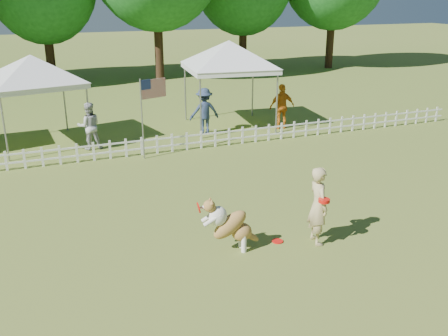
{
  "coord_description": "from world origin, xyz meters",
  "views": [
    {
      "loc": [
        -4.38,
        -8.08,
        4.94
      ],
      "look_at": [
        -0.41,
        2.0,
        1.1
      ],
      "focal_mm": 40.0,
      "sensor_mm": 36.0,
      "label": 1
    }
  ],
  "objects_px": {
    "flag_pole": "(142,120)",
    "spectator_a": "(89,126)",
    "dog": "(231,225)",
    "handler": "(318,206)",
    "spectator_b": "(204,111)",
    "canopy_tent_right": "(229,85)",
    "canopy_tent_left": "(36,102)",
    "frisbee_on_turf": "(278,241)",
    "spectator_c": "(282,107)"
  },
  "relations": [
    {
      "from": "flag_pole",
      "to": "dog",
      "type": "bearing_deg",
      "value": -106.29
    },
    {
      "from": "flag_pole",
      "to": "spectator_b",
      "type": "xyz_separation_m",
      "value": [
        2.73,
        2.05,
        -0.41
      ]
    },
    {
      "from": "canopy_tent_right",
      "to": "spectator_c",
      "type": "xyz_separation_m",
      "value": [
        1.75,
        -1.04,
        -0.74
      ]
    },
    {
      "from": "spectator_b",
      "to": "canopy_tent_right",
      "type": "bearing_deg",
      "value": -149.4
    },
    {
      "from": "frisbee_on_turf",
      "to": "spectator_a",
      "type": "bearing_deg",
      "value": 108.78
    },
    {
      "from": "canopy_tent_right",
      "to": "flag_pole",
      "type": "distance_m",
      "value": 4.83
    },
    {
      "from": "frisbee_on_turf",
      "to": "spectator_c",
      "type": "relative_size",
      "value": 0.14
    },
    {
      "from": "canopy_tent_right",
      "to": "flag_pole",
      "type": "height_order",
      "value": "canopy_tent_right"
    },
    {
      "from": "handler",
      "to": "frisbee_on_turf",
      "type": "distance_m",
      "value": 1.14
    },
    {
      "from": "flag_pole",
      "to": "spectator_b",
      "type": "relative_size",
      "value": 1.48
    },
    {
      "from": "canopy_tent_left",
      "to": "spectator_b",
      "type": "height_order",
      "value": "canopy_tent_left"
    },
    {
      "from": "dog",
      "to": "spectator_b",
      "type": "distance_m",
      "value": 8.86
    },
    {
      "from": "handler",
      "to": "spectator_b",
      "type": "relative_size",
      "value": 0.98
    },
    {
      "from": "handler",
      "to": "spectator_c",
      "type": "height_order",
      "value": "spectator_c"
    },
    {
      "from": "flag_pole",
      "to": "canopy_tent_right",
      "type": "bearing_deg",
      "value": 15.84
    },
    {
      "from": "handler",
      "to": "spectator_a",
      "type": "bearing_deg",
      "value": 30.27
    },
    {
      "from": "canopy_tent_right",
      "to": "spectator_b",
      "type": "bearing_deg",
      "value": -144.25
    },
    {
      "from": "handler",
      "to": "dog",
      "type": "height_order",
      "value": "handler"
    },
    {
      "from": "canopy_tent_left",
      "to": "spectator_a",
      "type": "relative_size",
      "value": 1.88
    },
    {
      "from": "frisbee_on_turf",
      "to": "spectator_a",
      "type": "xyz_separation_m",
      "value": [
        -2.76,
        8.11,
        0.77
      ]
    },
    {
      "from": "dog",
      "to": "handler",
      "type": "bearing_deg",
      "value": -2.25
    },
    {
      "from": "spectator_a",
      "to": "spectator_b",
      "type": "distance_m",
      "value": 4.16
    },
    {
      "from": "handler",
      "to": "spectator_a",
      "type": "relative_size",
      "value": 1.06
    },
    {
      "from": "canopy_tent_right",
      "to": "canopy_tent_left",
      "type": "bearing_deg",
      "value": -174.49
    },
    {
      "from": "flag_pole",
      "to": "spectator_a",
      "type": "xyz_separation_m",
      "value": [
        -1.41,
        1.65,
        -0.47
      ]
    },
    {
      "from": "canopy_tent_right",
      "to": "spectator_b",
      "type": "relative_size",
      "value": 1.88
    },
    {
      "from": "dog",
      "to": "spectator_c",
      "type": "distance_m",
      "value": 9.81
    },
    {
      "from": "dog",
      "to": "spectator_b",
      "type": "relative_size",
      "value": 0.69
    },
    {
      "from": "dog",
      "to": "spectator_c",
      "type": "height_order",
      "value": "spectator_c"
    },
    {
      "from": "flag_pole",
      "to": "spectator_c",
      "type": "bearing_deg",
      "value": -2.23
    },
    {
      "from": "dog",
      "to": "spectator_b",
      "type": "xyz_separation_m",
      "value": [
        2.44,
        8.52,
        0.26
      ]
    },
    {
      "from": "spectator_a",
      "to": "spectator_b",
      "type": "height_order",
      "value": "spectator_b"
    },
    {
      "from": "dog",
      "to": "spectator_a",
      "type": "relative_size",
      "value": 0.75
    },
    {
      "from": "handler",
      "to": "spectator_b",
      "type": "distance_m",
      "value": 8.84
    },
    {
      "from": "dog",
      "to": "spectator_c",
      "type": "bearing_deg",
      "value": 63.55
    },
    {
      "from": "spectator_a",
      "to": "flag_pole",
      "type": "bearing_deg",
      "value": 132.35
    },
    {
      "from": "spectator_a",
      "to": "spectator_c",
      "type": "relative_size",
      "value": 0.92
    },
    {
      "from": "handler",
      "to": "dog",
      "type": "distance_m",
      "value": 1.84
    },
    {
      "from": "canopy_tent_right",
      "to": "spectator_c",
      "type": "distance_m",
      "value": 2.16
    },
    {
      "from": "frisbee_on_turf",
      "to": "canopy_tent_left",
      "type": "relative_size",
      "value": 0.08
    },
    {
      "from": "dog",
      "to": "canopy_tent_left",
      "type": "height_order",
      "value": "canopy_tent_left"
    },
    {
      "from": "flag_pole",
      "to": "spectator_a",
      "type": "height_order",
      "value": "flag_pole"
    },
    {
      "from": "handler",
      "to": "canopy_tent_right",
      "type": "bearing_deg",
      "value": -3.5
    },
    {
      "from": "flag_pole",
      "to": "spectator_a",
      "type": "relative_size",
      "value": 1.6
    },
    {
      "from": "spectator_c",
      "to": "canopy_tent_right",
      "type": "bearing_deg",
      "value": -28.84
    },
    {
      "from": "dog",
      "to": "spectator_b",
      "type": "height_order",
      "value": "spectator_b"
    },
    {
      "from": "spectator_a",
      "to": "spectator_b",
      "type": "relative_size",
      "value": 0.93
    },
    {
      "from": "canopy_tent_right",
      "to": "spectator_c",
      "type": "height_order",
      "value": "canopy_tent_right"
    },
    {
      "from": "canopy_tent_left",
      "to": "canopy_tent_right",
      "type": "relative_size",
      "value": 0.93
    },
    {
      "from": "canopy_tent_right",
      "to": "spectator_a",
      "type": "relative_size",
      "value": 2.03
    }
  ]
}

